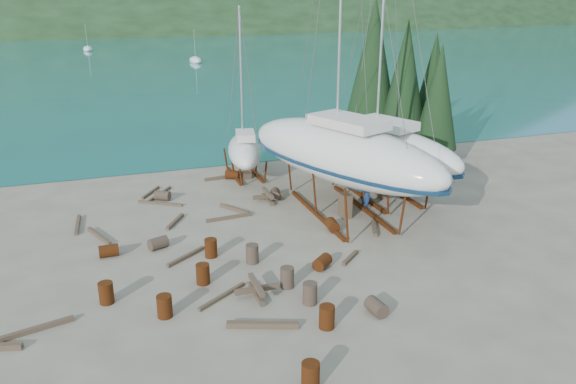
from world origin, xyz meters
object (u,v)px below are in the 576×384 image
object	(u,v)px
large_sailboat_near	(342,152)
small_sailboat_shore	(244,150)
worker	(367,194)
large_sailboat_far	(380,148)

from	to	relation	value
large_sailboat_near	small_sailboat_shore	world-z (taller)	large_sailboat_near
worker	small_sailboat_shore	bearing A→B (deg)	44.80
large_sailboat_far	worker	distance (m)	3.43
large_sailboat_far	small_sailboat_shore	distance (m)	9.19
large_sailboat_near	small_sailboat_shore	distance (m)	8.95
worker	large_sailboat_near	bearing A→B (deg)	100.67
large_sailboat_near	large_sailboat_far	distance (m)	4.01
large_sailboat_far	worker	bearing A→B (deg)	-152.15
large_sailboat_near	large_sailboat_far	xyz separation A→B (m)	(3.44, 1.99, -0.53)
large_sailboat_near	small_sailboat_shore	bearing A→B (deg)	90.30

